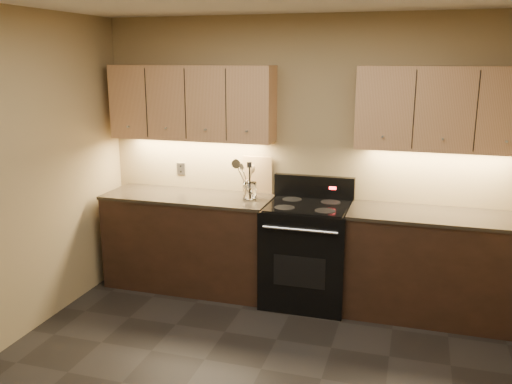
# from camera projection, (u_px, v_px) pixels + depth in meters

# --- Properties ---
(wall_back) EXTENTS (4.00, 0.04, 2.60)m
(wall_back) POSITION_uv_depth(u_px,v_px,m) (307.00, 158.00, 5.10)
(wall_back) COLOR #99845A
(wall_back) RESTS_ON ground
(counter_left) EXTENTS (1.62, 0.62, 0.93)m
(counter_left) POSITION_uv_depth(u_px,v_px,m) (189.00, 241.00, 5.32)
(counter_left) COLOR black
(counter_left) RESTS_ON ground
(counter_right) EXTENTS (1.46, 0.62, 0.93)m
(counter_right) POSITION_uv_depth(u_px,v_px,m) (432.00, 265.00, 4.69)
(counter_right) COLOR black
(counter_right) RESTS_ON ground
(stove) EXTENTS (0.76, 0.68, 1.14)m
(stove) POSITION_uv_depth(u_px,v_px,m) (307.00, 252.00, 4.98)
(stove) COLOR black
(stove) RESTS_ON ground
(upper_cab_left) EXTENTS (1.60, 0.30, 0.70)m
(upper_cab_left) POSITION_uv_depth(u_px,v_px,m) (192.00, 103.00, 5.14)
(upper_cab_left) COLOR tan
(upper_cab_left) RESTS_ON wall_back
(upper_cab_right) EXTENTS (1.44, 0.30, 0.70)m
(upper_cab_right) POSITION_uv_depth(u_px,v_px,m) (444.00, 109.00, 4.51)
(upper_cab_right) COLOR tan
(upper_cab_right) RESTS_ON wall_back
(outlet_plate) EXTENTS (0.08, 0.01, 0.12)m
(outlet_plate) POSITION_uv_depth(u_px,v_px,m) (181.00, 169.00, 5.50)
(outlet_plate) COLOR #B2B5BA
(outlet_plate) RESTS_ON wall_back
(utensil_crock) EXTENTS (0.16, 0.16, 0.16)m
(utensil_crock) POSITION_uv_depth(u_px,v_px,m) (250.00, 191.00, 5.07)
(utensil_crock) COLOR white
(utensil_crock) RESTS_ON counter_left
(cutting_board) EXTENTS (0.29, 0.05, 0.37)m
(cutting_board) POSITION_uv_depth(u_px,v_px,m) (258.00, 175.00, 5.25)
(cutting_board) COLOR tan
(cutting_board) RESTS_ON counter_left
(wooden_spoon) EXTENTS (0.11, 0.15, 0.31)m
(wooden_spoon) POSITION_uv_depth(u_px,v_px,m) (246.00, 181.00, 5.05)
(wooden_spoon) COLOR tan
(wooden_spoon) RESTS_ON utensil_crock
(black_turner) EXTENTS (0.12, 0.17, 0.35)m
(black_turner) POSITION_uv_depth(u_px,v_px,m) (250.00, 180.00, 5.01)
(black_turner) COLOR black
(black_turner) RESTS_ON utensil_crock
(steel_spatula) EXTENTS (0.22, 0.12, 0.36)m
(steel_spatula) POSITION_uv_depth(u_px,v_px,m) (252.00, 179.00, 5.05)
(steel_spatula) COLOR silver
(steel_spatula) RESTS_ON utensil_crock
(steel_skimmer) EXTENTS (0.25, 0.11, 0.37)m
(steel_skimmer) POSITION_uv_depth(u_px,v_px,m) (251.00, 178.00, 5.02)
(steel_skimmer) COLOR silver
(steel_skimmer) RESTS_ON utensil_crock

